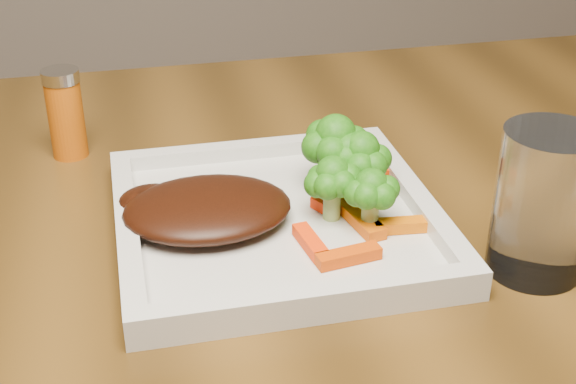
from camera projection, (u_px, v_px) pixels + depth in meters
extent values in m
cube|color=silver|center=(277.00, 225.00, 0.69)|extent=(0.27, 0.27, 0.01)
ellipsoid|color=black|center=(207.00, 208.00, 0.67)|extent=(0.14, 0.11, 0.03)
cube|color=#CE3E03|center=(348.00, 256.00, 0.63)|extent=(0.05, 0.02, 0.01)
cube|color=#D05D03|center=(404.00, 225.00, 0.67)|extent=(0.05, 0.02, 0.01)
cube|color=#FE3604|center=(310.00, 242.00, 0.64)|extent=(0.02, 0.05, 0.01)
cube|color=#E63703|center=(371.00, 174.00, 0.75)|extent=(0.06, 0.02, 0.01)
cube|color=#D55103|center=(360.00, 218.00, 0.68)|extent=(0.03, 0.07, 0.01)
cube|color=#FE2C04|center=(343.00, 194.00, 0.71)|extent=(0.06, 0.05, 0.01)
cylinder|color=#B34F09|center=(66.00, 114.00, 0.80)|extent=(0.04, 0.04, 0.09)
cylinder|color=white|center=(543.00, 203.00, 0.61)|extent=(0.08, 0.08, 0.12)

